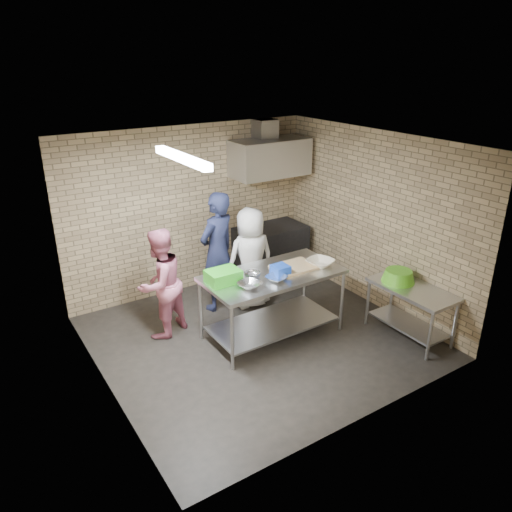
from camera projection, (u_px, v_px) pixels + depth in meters
The scene contains 26 objects.
floor at pixel (258, 337), 6.91m from camera, with size 4.20×4.20×0.00m, color black.
ceiling at pixel (258, 144), 5.87m from camera, with size 4.20×4.20×0.00m, color black.
back_wall at pixel (190, 210), 7.94m from camera, with size 4.20×0.06×2.70m, color tan.
front_wall at pixel (369, 311), 4.84m from camera, with size 4.20×0.06×2.70m, color tan.
left_wall at pixel (96, 287), 5.33m from camera, with size 0.06×4.00×2.70m, color tan.
right_wall at pixel (374, 220), 7.44m from camera, with size 0.06×4.00×2.70m, color tan.
prep_table at pixel (272, 304), 6.81m from camera, with size 1.90×0.95×0.95m, color silver.
side_counter at pixel (409, 312), 6.82m from camera, with size 0.60×1.20×0.75m, color silver.
stove at pixel (271, 251), 8.69m from camera, with size 1.20×0.70×0.90m, color black.
range_hood at pixel (270, 158), 8.09m from camera, with size 1.30×0.60×0.60m, color silver.
hood_duct at pixel (265, 129), 8.04m from camera, with size 0.35×0.30×0.30m, color #A5A8AD.
wall_shelf at pixel (278, 164), 8.46m from camera, with size 0.80×0.20×0.04m, color #3F2B19.
fluorescent_fixture at pixel (182, 158), 5.39m from camera, with size 0.10×1.25×0.08m, color white.
green_crate at pixel (223, 276), 6.34m from camera, with size 0.42×0.32×0.17m, color green.
blue_tub at pixel (280, 270), 6.55m from camera, with size 0.21×0.21×0.14m, color blue.
cutting_board at pixel (295, 267), 6.79m from camera, with size 0.58×0.44×0.03m, color tan.
mixing_bowl_a at pixel (250, 285), 6.21m from camera, with size 0.30×0.30×0.07m, color silver.
mixing_bowl_b at pixel (252, 275), 6.50m from camera, with size 0.23×0.23×0.07m, color #AAACB1.
mixing_bowl_c at pixel (276, 279), 6.40m from camera, with size 0.27×0.27×0.07m, color silver.
ceramic_bowl at pixel (320, 263), 6.85m from camera, with size 0.36×0.36×0.09m, color #F2E6C2.
green_basin at pixel (398, 276), 6.82m from camera, with size 0.46×0.46×0.17m, color #59C626, non-canonical shape.
bottle_red at pixel (266, 160), 8.29m from camera, with size 0.07×0.07×0.18m, color #B22619.
bottle_green at pixel (285, 158), 8.50m from camera, with size 0.06×0.06×0.15m, color green.
man_navy at pixel (218, 252), 7.40m from camera, with size 0.68×0.44×1.86m, color black.
woman_pink at pixel (160, 284), 6.72m from camera, with size 0.76×0.59×1.56m, color #BF6580.
woman_white at pixel (251, 258), 7.51m from camera, with size 0.78×0.51×1.59m, color white.
Camera 1 is at (-3.25, -4.96, 3.72)m, focal length 34.47 mm.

